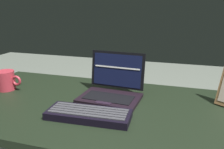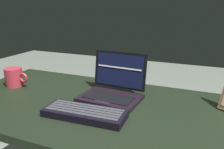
{
  "view_description": "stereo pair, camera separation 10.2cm",
  "coord_description": "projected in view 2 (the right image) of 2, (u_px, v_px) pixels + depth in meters",
  "views": [
    {
      "loc": [
        0.25,
        -0.87,
        1.18
      ],
      "look_at": [
        -0.03,
        0.06,
        0.88
      ],
      "focal_mm": 36.69,
      "sensor_mm": 36.0,
      "label": 1
    },
    {
      "loc": [
        0.35,
        -0.84,
        1.18
      ],
      "look_at": [
        -0.03,
        0.06,
        0.88
      ],
      "focal_mm": 36.69,
      "sensor_mm": 36.0,
      "label": 2
    }
  ],
  "objects": [
    {
      "name": "coffee_mug",
      "position": [
        14.0,
        77.0,
        1.23
      ],
      "size": [
        0.14,
        0.09,
        0.1
      ],
      "color": "#B02F3D",
      "rests_on": "desk"
    },
    {
      "name": "laptop_front",
      "position": [
        113.0,
        89.0,
        1.08
      ],
      "size": [
        0.29,
        0.24,
        0.21
      ],
      "color": "black",
      "rests_on": "desk"
    },
    {
      "name": "desk",
      "position": [
        113.0,
        132.0,
        1.02
      ],
      "size": [
        1.54,
        0.7,
        0.76
      ],
      "color": "black",
      "rests_on": "ground"
    },
    {
      "name": "external_keyboard",
      "position": [
        85.0,
        113.0,
        0.9
      ],
      "size": [
        0.33,
        0.14,
        0.03
      ],
      "color": "black",
      "rests_on": "desk"
    }
  ]
}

